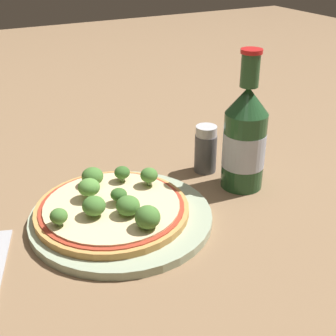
# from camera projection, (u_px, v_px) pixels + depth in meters

# --- Properties ---
(ground_plane) EXTENTS (3.00, 3.00, 0.00)m
(ground_plane) POSITION_uv_depth(u_px,v_px,m) (124.00, 224.00, 0.64)
(ground_plane) COLOR #846647
(plate) EXTENTS (0.25, 0.25, 0.01)m
(plate) POSITION_uv_depth(u_px,v_px,m) (119.00, 218.00, 0.64)
(plate) COLOR #A3B293
(plate) RESTS_ON ground_plane
(pizza) EXTENTS (0.21, 0.21, 0.01)m
(pizza) POSITION_uv_depth(u_px,v_px,m) (112.00, 209.00, 0.64)
(pizza) COLOR tan
(pizza) RESTS_ON plate
(broccoli_floret_0) EXTENTS (0.03, 0.03, 0.03)m
(broccoli_floret_0) POSITION_uv_depth(u_px,v_px,m) (125.00, 206.00, 0.61)
(broccoli_floret_0) COLOR #7A9E5B
(broccoli_floret_0) RESTS_ON pizza
(broccoli_floret_1) EXTENTS (0.03, 0.03, 0.03)m
(broccoli_floret_1) POSITION_uv_depth(u_px,v_px,m) (94.00, 206.00, 0.61)
(broccoli_floret_1) COLOR #7A9E5B
(broccoli_floret_1) RESTS_ON pizza
(broccoli_floret_2) EXTENTS (0.03, 0.03, 0.03)m
(broccoli_floret_2) POSITION_uv_depth(u_px,v_px,m) (148.00, 217.00, 0.58)
(broccoli_floret_2) COLOR #7A9E5B
(broccoli_floret_2) RESTS_ON pizza
(broccoli_floret_3) EXTENTS (0.02, 0.02, 0.02)m
(broccoli_floret_3) POSITION_uv_depth(u_px,v_px,m) (59.00, 217.00, 0.58)
(broccoli_floret_3) COLOR #7A9E5B
(broccoli_floret_3) RESTS_ON pizza
(broccoli_floret_4) EXTENTS (0.02, 0.02, 0.02)m
(broccoli_floret_4) POSITION_uv_depth(u_px,v_px,m) (122.00, 173.00, 0.69)
(broccoli_floret_4) COLOR #7A9E5B
(broccoli_floret_4) RESTS_ON pizza
(broccoli_floret_5) EXTENTS (0.03, 0.03, 0.03)m
(broccoli_floret_5) POSITION_uv_depth(u_px,v_px,m) (92.00, 176.00, 0.68)
(broccoli_floret_5) COLOR #7A9E5B
(broccoli_floret_5) RESTS_ON pizza
(broccoli_floret_6) EXTENTS (0.03, 0.03, 0.03)m
(broccoli_floret_6) POSITION_uv_depth(u_px,v_px,m) (149.00, 175.00, 0.68)
(broccoli_floret_6) COLOR #7A9E5B
(broccoli_floret_6) RESTS_ON pizza
(broccoli_floret_7) EXTENTS (0.03, 0.03, 0.03)m
(broccoli_floret_7) POSITION_uv_depth(u_px,v_px,m) (89.00, 187.00, 0.64)
(broccoli_floret_7) COLOR #7A9E5B
(broccoli_floret_7) RESTS_ON pizza
(broccoli_floret_8) EXTENTS (0.02, 0.02, 0.02)m
(broccoli_floret_8) POSITION_uv_depth(u_px,v_px,m) (117.00, 195.00, 0.63)
(broccoli_floret_8) COLOR #7A9E5B
(broccoli_floret_8) RESTS_ON pizza
(beer_bottle) EXTENTS (0.07, 0.07, 0.21)m
(beer_bottle) POSITION_uv_depth(u_px,v_px,m) (245.00, 138.00, 0.70)
(beer_bottle) COLOR #234C28
(beer_bottle) RESTS_ON ground_plane
(pepper_shaker) EXTENTS (0.04, 0.04, 0.08)m
(pepper_shaker) POSITION_uv_depth(u_px,v_px,m) (206.00, 149.00, 0.76)
(pepper_shaker) COLOR #4C4C51
(pepper_shaker) RESTS_ON ground_plane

